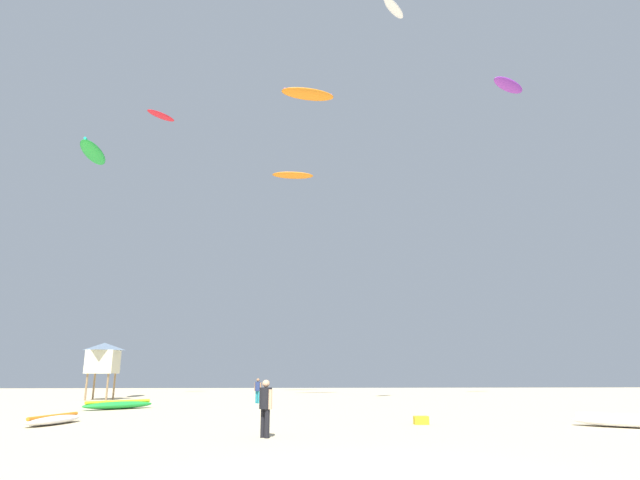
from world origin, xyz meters
The scene contains 13 objects.
person_foreground centered at (-2.49, 6.89, 1.03)m, with size 0.43×0.47×1.77m.
person_midground centered at (-3.93, 25.68, 0.93)m, with size 0.47×0.36×1.60m.
kite_grounded_near centered at (10.94, 9.36, 0.23)m, with size 3.93×2.97×0.48m.
kite_grounded_mid centered at (-11.05, 11.66, 0.18)m, with size 1.57×3.30×0.37m.
kite_grounded_far centered at (-11.32, 20.48, 0.23)m, with size 3.72×3.49×0.48m.
lifeguard_tower centered at (-15.85, 30.52, 3.05)m, with size 2.30×2.30×4.15m.
cooler_box centered at (3.45, 10.93, 0.16)m, with size 0.56×0.36×0.32m, color yellow.
kite_aloft_0 centered at (-16.21, 25.35, 17.36)m, with size 1.66×4.57×0.62m.
kite_aloft_1 centered at (-13.47, 32.09, 23.86)m, with size 2.41×2.53×0.41m.
kite_aloft_2 centered at (-1.86, 38.27, 20.88)m, with size 4.10×1.40×0.63m.
kite_aloft_3 centered at (4.79, 19.27, 25.56)m, with size 2.12×2.49×0.27m.
kite_aloft_4 centered at (16.48, 28.81, 25.79)m, with size 3.74×2.86×0.94m.
kite_aloft_5 centered at (-0.69, 27.74, 23.84)m, with size 4.49×2.13×0.82m.
Camera 1 is at (-1.64, -10.68, 2.01)m, focal length 29.57 mm.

